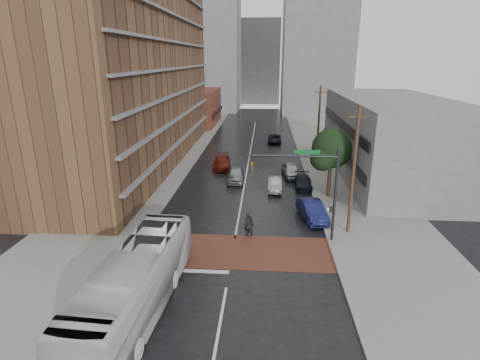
# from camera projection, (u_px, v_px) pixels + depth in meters

# --- Properties ---
(ground) EXTENTS (160.00, 160.00, 0.00)m
(ground) POSITION_uv_depth(u_px,v_px,m) (232.00, 255.00, 26.33)
(ground) COLOR black
(ground) RESTS_ON ground
(crosswalk) EXTENTS (14.00, 5.00, 0.02)m
(crosswalk) POSITION_uv_depth(u_px,v_px,m) (233.00, 251.00, 26.80)
(crosswalk) COLOR brown
(crosswalk) RESTS_ON ground
(sidewalk_west) EXTENTS (9.00, 90.00, 0.15)m
(sidewalk_west) POSITION_uv_depth(u_px,v_px,m) (164.00, 159.00, 50.76)
(sidewalk_west) COLOR gray
(sidewalk_west) RESTS_ON ground
(sidewalk_east) EXTENTS (9.00, 90.00, 0.15)m
(sidewalk_east) POSITION_uv_depth(u_px,v_px,m) (336.00, 162.00, 49.27)
(sidewalk_east) COLOR gray
(sidewalk_east) RESTS_ON ground
(apartment_block) EXTENTS (10.00, 44.00, 28.00)m
(apartment_block) POSITION_uv_depth(u_px,v_px,m) (135.00, 51.00, 45.64)
(apartment_block) COLOR brown
(apartment_block) RESTS_ON ground
(storefront_west) EXTENTS (8.00, 16.00, 7.00)m
(storefront_west) POSITION_uv_depth(u_px,v_px,m) (197.00, 107.00, 77.23)
(storefront_west) COLOR brown
(storefront_west) RESTS_ON ground
(building_east) EXTENTS (11.00, 26.00, 9.00)m
(building_east) POSITION_uv_depth(u_px,v_px,m) (390.00, 138.00, 42.83)
(building_east) COLOR gray
(building_east) RESTS_ON ground
(distant_tower_west) EXTENTS (18.00, 16.00, 32.00)m
(distant_tower_west) POSITION_uv_depth(u_px,v_px,m) (204.00, 46.00, 96.23)
(distant_tower_west) COLOR gray
(distant_tower_west) RESTS_ON ground
(distant_tower_east) EXTENTS (16.00, 14.00, 36.00)m
(distant_tower_east) POSITION_uv_depth(u_px,v_px,m) (318.00, 37.00, 88.11)
(distant_tower_east) COLOR gray
(distant_tower_east) RESTS_ON ground
(distant_tower_center) EXTENTS (12.00, 10.00, 24.00)m
(distant_tower_center) POSITION_uv_depth(u_px,v_px,m) (260.00, 62.00, 112.69)
(distant_tower_center) COLOR gray
(distant_tower_center) RESTS_ON ground
(street_tree) EXTENTS (4.20, 4.10, 6.90)m
(street_tree) POSITION_uv_depth(u_px,v_px,m) (332.00, 151.00, 35.72)
(street_tree) COLOR #332319
(street_tree) RESTS_ON ground
(signal_mast) EXTENTS (6.50, 0.30, 7.20)m
(signal_mast) POSITION_uv_depth(u_px,v_px,m) (316.00, 182.00, 26.85)
(signal_mast) COLOR #2D2D33
(signal_mast) RESTS_ON ground
(utility_pole_near) EXTENTS (1.60, 0.26, 10.00)m
(utility_pole_near) POSITION_uv_depth(u_px,v_px,m) (353.00, 171.00, 27.96)
(utility_pole_near) COLOR #473321
(utility_pole_near) RESTS_ON ground
(utility_pole_far) EXTENTS (1.60, 0.26, 10.00)m
(utility_pole_far) POSITION_uv_depth(u_px,v_px,m) (318.00, 125.00, 46.93)
(utility_pole_far) COLOR #473321
(utility_pole_far) RESTS_ON ground
(transit_bus) EXTENTS (3.67, 12.70, 3.49)m
(transit_bus) POSITION_uv_depth(u_px,v_px,m) (136.00, 283.00, 19.93)
(transit_bus) COLOR silver
(transit_bus) RESTS_ON ground
(pedestrian_a) EXTENTS (0.79, 0.61, 1.92)m
(pedestrian_a) POSITION_uv_depth(u_px,v_px,m) (248.00, 225.00, 28.81)
(pedestrian_a) COLOR black
(pedestrian_a) RESTS_ON ground
(pedestrian_b) EXTENTS (0.97, 0.89, 1.62)m
(pedestrian_b) POSITION_uv_depth(u_px,v_px,m) (250.00, 226.00, 28.85)
(pedestrian_b) COLOR black
(pedestrian_b) RESTS_ON ground
(car_travel_a) EXTENTS (1.92, 4.58, 1.55)m
(car_travel_a) POSITION_uv_depth(u_px,v_px,m) (236.00, 174.00, 41.91)
(car_travel_a) COLOR #929699
(car_travel_a) RESTS_ON ground
(car_travel_b) EXTENTS (1.49, 4.07, 1.33)m
(car_travel_b) POSITION_uv_depth(u_px,v_px,m) (275.00, 184.00, 39.04)
(car_travel_b) COLOR #AEB2B6
(car_travel_b) RESTS_ON ground
(car_travel_c) EXTENTS (2.27, 5.07, 1.44)m
(car_travel_c) POSITION_uv_depth(u_px,v_px,m) (222.00, 162.00, 46.96)
(car_travel_c) COLOR #65150B
(car_travel_c) RESTS_ON ground
(suv_travel) EXTENTS (2.25, 4.67, 1.28)m
(suv_travel) POSITION_uv_depth(u_px,v_px,m) (275.00, 139.00, 61.05)
(suv_travel) COLOR black
(suv_travel) RESTS_ON ground
(car_parked_near) EXTENTS (2.53, 5.02, 1.58)m
(car_parked_near) POSITION_uv_depth(u_px,v_px,m) (312.00, 210.00, 31.94)
(car_parked_near) COLOR #161A4D
(car_parked_near) RESTS_ON ground
(car_parked_mid) EXTENTS (1.91, 4.37, 1.25)m
(car_parked_mid) POSITION_uv_depth(u_px,v_px,m) (303.00, 182.00, 39.73)
(car_parked_mid) COLOR black
(car_parked_mid) RESTS_ON ground
(car_parked_far) EXTENTS (2.35, 4.69, 1.53)m
(car_parked_far) POSITION_uv_depth(u_px,v_px,m) (291.00, 170.00, 43.50)
(car_parked_far) COLOR #A8AAB0
(car_parked_far) RESTS_ON ground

